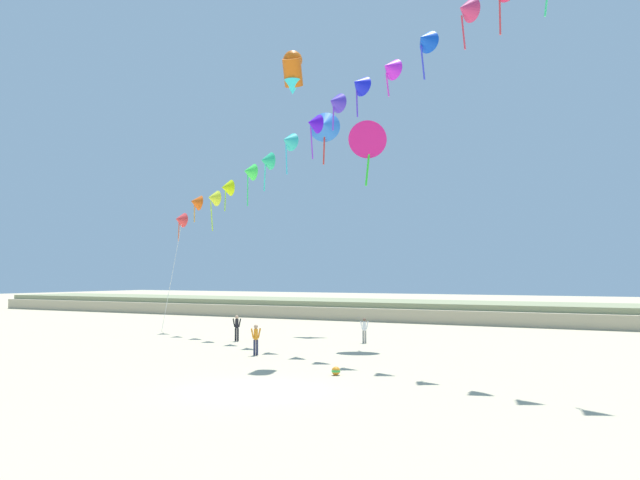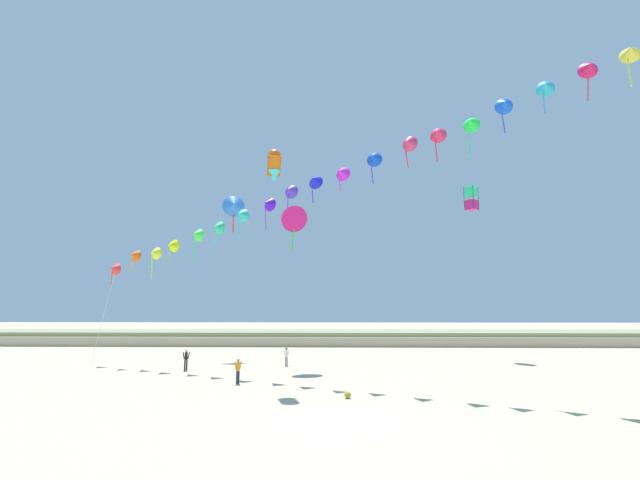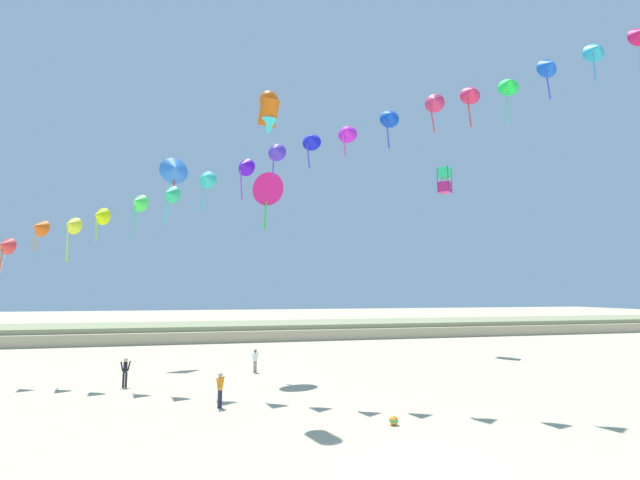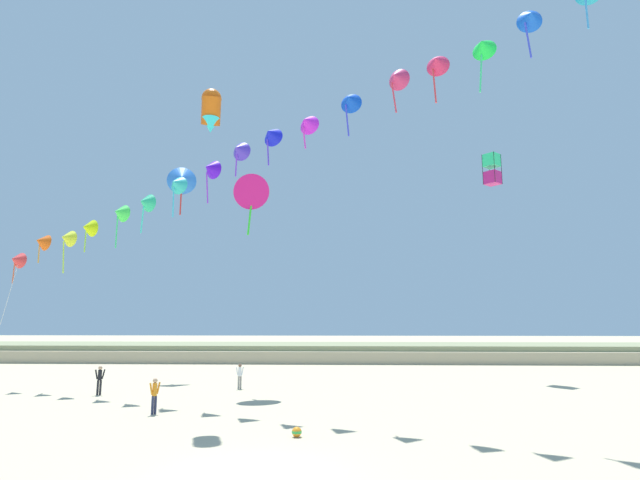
{
  "view_description": "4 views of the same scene",
  "coord_description": "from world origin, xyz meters",
  "px_view_note": "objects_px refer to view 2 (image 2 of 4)",
  "views": [
    {
      "loc": [
        13.84,
        -20.25,
        4.13
      ],
      "look_at": [
        -2.7,
        9.76,
        5.91
      ],
      "focal_mm": 38.0,
      "sensor_mm": 36.0,
      "label": 1
    },
    {
      "loc": [
        -0.04,
        -19.23,
        4.83
      ],
      "look_at": [
        -0.75,
        8.86,
        9.25
      ],
      "focal_mm": 24.0,
      "sensor_mm": 36.0,
      "label": 2
    },
    {
      "loc": [
        -6.03,
        -12.12,
        5.31
      ],
      "look_at": [
        -0.39,
        12.64,
        8.4
      ],
      "focal_mm": 24.0,
      "sensor_mm": 36.0,
      "label": 3
    },
    {
      "loc": [
        2.41,
        -14.27,
        4.22
      ],
      "look_at": [
        1.42,
        11.93,
        8.41
      ],
      "focal_mm": 28.0,
      "sensor_mm": 36.0,
      "label": 4
    }
  ],
  "objects_px": {
    "person_mid_center": "(186,358)",
    "large_kite_outer_drift": "(293,218)",
    "large_kite_mid_trail": "(274,164)",
    "person_near_right": "(238,369)",
    "person_near_left": "(286,355)",
    "large_kite_high_solo": "(471,199)",
    "beach_ball": "(348,395)",
    "large_kite_low_lead": "(234,205)"
  },
  "relations": [
    {
      "from": "person_mid_center",
      "to": "large_kite_outer_drift",
      "type": "height_order",
      "value": "large_kite_outer_drift"
    },
    {
      "from": "large_kite_mid_trail",
      "to": "large_kite_outer_drift",
      "type": "bearing_deg",
      "value": 85.1
    },
    {
      "from": "person_near_right",
      "to": "person_mid_center",
      "type": "bearing_deg",
      "value": 133.2
    },
    {
      "from": "person_near_left",
      "to": "large_kite_high_solo",
      "type": "height_order",
      "value": "large_kite_high_solo"
    },
    {
      "from": "person_near_left",
      "to": "large_kite_high_solo",
      "type": "bearing_deg",
      "value": 21.28
    },
    {
      "from": "person_mid_center",
      "to": "large_kite_outer_drift",
      "type": "relative_size",
      "value": 0.39
    },
    {
      "from": "large_kite_outer_drift",
      "to": "person_near_left",
      "type": "bearing_deg",
      "value": 137.27
    },
    {
      "from": "person_near_right",
      "to": "beach_ball",
      "type": "bearing_deg",
      "value": -31.47
    },
    {
      "from": "person_near_left",
      "to": "large_kite_high_solo",
      "type": "relative_size",
      "value": 0.61
    },
    {
      "from": "person_mid_center",
      "to": "beach_ball",
      "type": "xyz_separation_m",
      "value": [
        12.07,
        -9.76,
        -0.75
      ]
    },
    {
      "from": "person_near_left",
      "to": "large_kite_outer_drift",
      "type": "distance_m",
      "value": 11.57
    },
    {
      "from": "large_kite_high_solo",
      "to": "person_near_left",
      "type": "bearing_deg",
      "value": -158.72
    },
    {
      "from": "large_kite_outer_drift",
      "to": "beach_ball",
      "type": "bearing_deg",
      "value": -71.29
    },
    {
      "from": "large_kite_outer_drift",
      "to": "person_near_right",
      "type": "bearing_deg",
      "value": -109.02
    },
    {
      "from": "person_near_right",
      "to": "large_kite_low_lead",
      "type": "xyz_separation_m",
      "value": [
        -4.09,
        14.92,
        14.39
      ]
    },
    {
      "from": "large_kite_mid_trail",
      "to": "beach_ball",
      "type": "xyz_separation_m",
      "value": [
        4.77,
        -4.38,
        -14.43
      ]
    },
    {
      "from": "person_near_left",
      "to": "large_kite_mid_trail",
      "type": "height_order",
      "value": "large_kite_mid_trail"
    },
    {
      "from": "person_near_left",
      "to": "person_near_right",
      "type": "height_order",
      "value": "person_near_right"
    },
    {
      "from": "person_near_right",
      "to": "large_kite_mid_trail",
      "type": "height_order",
      "value": "large_kite_mid_trail"
    },
    {
      "from": "large_kite_outer_drift",
      "to": "large_kite_low_lead",
      "type": "bearing_deg",
      "value": 134.33
    },
    {
      "from": "person_near_left",
      "to": "large_kite_low_lead",
      "type": "xyz_separation_m",
      "value": [
        -6.33,
        6.53,
        14.44
      ]
    },
    {
      "from": "large_kite_low_lead",
      "to": "large_kite_high_solo",
      "type": "distance_m",
      "value": 24.74
    },
    {
      "from": "person_near_right",
      "to": "large_kite_outer_drift",
      "type": "xyz_separation_m",
      "value": [
        2.73,
        7.93,
        11.51
      ]
    },
    {
      "from": "person_mid_center",
      "to": "person_near_right",
      "type": "bearing_deg",
      "value": -46.8
    },
    {
      "from": "person_near_right",
      "to": "large_kite_outer_drift",
      "type": "distance_m",
      "value": 14.24
    },
    {
      "from": "person_near_left",
      "to": "large_kite_outer_drift",
      "type": "bearing_deg",
      "value": -42.73
    },
    {
      "from": "person_near_right",
      "to": "large_kite_mid_trail",
      "type": "xyz_separation_m",
      "value": [
        2.07,
        0.19,
        13.7
      ]
    },
    {
      "from": "person_mid_center",
      "to": "large_kite_high_solo",
      "type": "height_order",
      "value": "large_kite_high_solo"
    },
    {
      "from": "person_mid_center",
      "to": "large_kite_low_lead",
      "type": "xyz_separation_m",
      "value": [
        1.14,
        9.35,
        14.38
      ]
    },
    {
      "from": "large_kite_low_lead",
      "to": "large_kite_mid_trail",
      "type": "distance_m",
      "value": 15.98
    },
    {
      "from": "large_kite_low_lead",
      "to": "large_kite_mid_trail",
      "type": "bearing_deg",
      "value": -67.29
    },
    {
      "from": "person_near_right",
      "to": "large_kite_outer_drift",
      "type": "height_order",
      "value": "large_kite_outer_drift"
    },
    {
      "from": "large_kite_high_solo",
      "to": "large_kite_outer_drift",
      "type": "height_order",
      "value": "large_kite_high_solo"
    },
    {
      "from": "beach_ball",
      "to": "person_near_right",
      "type": "bearing_deg",
      "value": 148.53
    },
    {
      "from": "large_kite_mid_trail",
      "to": "beach_ball",
      "type": "relative_size",
      "value": 6.32
    },
    {
      "from": "person_near_left",
      "to": "large_kite_mid_trail",
      "type": "relative_size",
      "value": 0.66
    },
    {
      "from": "large_kite_high_solo",
      "to": "beach_ball",
      "type": "height_order",
      "value": "large_kite_high_solo"
    },
    {
      "from": "large_kite_low_lead",
      "to": "large_kite_outer_drift",
      "type": "relative_size",
      "value": 1.01
    },
    {
      "from": "person_near_right",
      "to": "person_mid_center",
      "type": "distance_m",
      "value": 7.64
    },
    {
      "from": "person_near_left",
      "to": "person_mid_center",
      "type": "bearing_deg",
      "value": -159.32
    },
    {
      "from": "person_near_left",
      "to": "large_kite_high_solo",
      "type": "xyz_separation_m",
      "value": [
        18.39,
        7.17,
        15.15
      ]
    },
    {
      "from": "beach_ball",
      "to": "large_kite_low_lead",
      "type": "bearing_deg",
      "value": 119.77
    }
  ]
}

